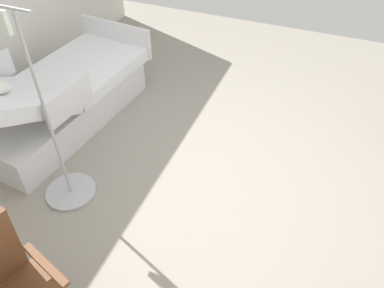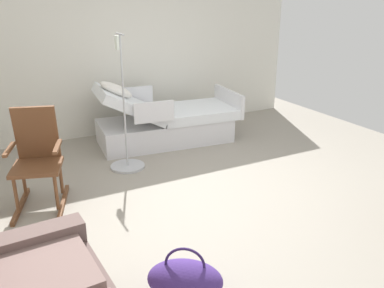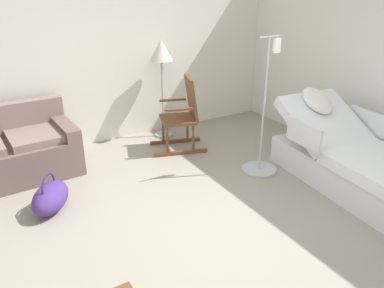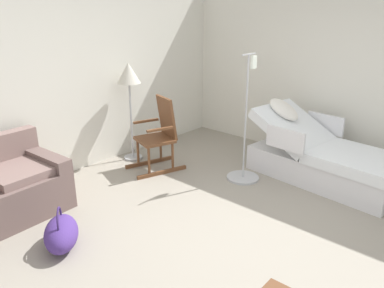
# 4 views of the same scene
# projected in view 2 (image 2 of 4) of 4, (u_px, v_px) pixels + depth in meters

# --- Properties ---
(ground_plane) EXTENTS (6.75, 6.75, 0.00)m
(ground_plane) POSITION_uv_depth(u_px,v_px,m) (221.00, 191.00, 4.63)
(ground_plane) COLOR gray
(side_wall) EXTENTS (0.10, 5.60, 2.70)m
(side_wall) POSITION_uv_depth(u_px,v_px,m) (136.00, 46.00, 6.36)
(side_wall) COLOR silver
(side_wall) RESTS_ON ground
(hospital_bed) EXTENTS (1.15, 2.15, 1.03)m
(hospital_bed) POSITION_uv_depth(u_px,v_px,m) (165.00, 122.00, 6.08)
(hospital_bed) COLOR silver
(hospital_bed) RESTS_ON ground
(rocking_chair) EXTENTS (0.87, 0.68, 1.05)m
(rocking_chair) POSITION_uv_depth(u_px,v_px,m) (37.00, 160.00, 4.19)
(rocking_chair) COLOR brown
(rocking_chair) RESTS_ON ground
(duffel_bag) EXTENTS (0.58, 0.64, 0.43)m
(duffel_bag) POSITION_uv_depth(u_px,v_px,m) (185.00, 280.00, 2.95)
(duffel_bag) COLOR #472D7A
(duffel_bag) RESTS_ON ground
(iv_pole) EXTENTS (0.44, 0.44, 1.69)m
(iv_pole) POSITION_uv_depth(u_px,v_px,m) (126.00, 149.00, 5.18)
(iv_pole) COLOR #B2B5BA
(iv_pole) RESTS_ON ground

